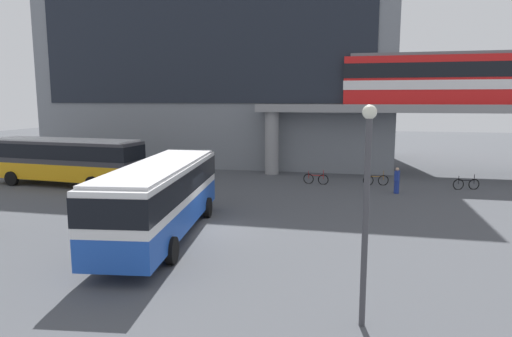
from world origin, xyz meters
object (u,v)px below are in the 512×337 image
object	(u,v)px
bus_secondary	(65,157)
bicycle_black	(466,184)
pedestrian_waiting_near_stop	(397,181)
station_building	(226,54)
bicycle_brown	(376,180)
bus_main	(162,192)
bicycle_red	(316,179)
train	(500,78)

from	to	relation	value
bus_secondary	bicycle_black	distance (m)	27.07
bus_secondary	pedestrian_waiting_near_stop	xyz separation A→B (m)	(22.06, 2.19, -1.21)
station_building	bicycle_black	world-z (taller)	station_building
bus_secondary	bicycle_brown	distance (m)	21.47
bus_main	bicycle_red	world-z (taller)	bus_main
bus_secondary	bicycle_black	bearing A→B (deg)	9.54
bicycle_red	bicycle_black	bearing A→B (deg)	1.08
bicycle_black	bus_secondary	bearing A→B (deg)	-170.46
station_building	train	size ratio (longest dim) A/B	1.39
bus_main	bicycle_black	size ratio (longest dim) A/B	6.47
bus_secondary	bicycle_black	xyz separation A→B (m)	(26.64, 4.48, -1.63)
station_building	bus_main	distance (m)	28.12
bicycle_brown	bus_secondary	bearing A→B (deg)	-167.26
bicycle_brown	station_building	bearing A→B (deg)	139.93
bicycle_brown	pedestrian_waiting_near_stop	distance (m)	2.82
train	bicycle_brown	bearing A→B (deg)	-148.62
bus_main	bus_secondary	distance (m)	15.03
station_building	bus_secondary	size ratio (longest dim) A/B	2.82
bus_main	bus_secondary	xyz separation A→B (m)	(-11.50, 9.67, 0.00)
bicycle_black	bicycle_brown	xyz separation A→B (m)	(-5.77, 0.24, 0.00)
pedestrian_waiting_near_stop	bus_secondary	bearing A→B (deg)	-174.33
bus_secondary	station_building	bearing A→B (deg)	68.45
train	bicycle_red	size ratio (longest dim) A/B	12.77
bicycle_red	bicycle_brown	distance (m)	4.12
train	bicycle_brown	size ratio (longest dim) A/B	13.01
bicycle_red	pedestrian_waiting_near_stop	distance (m)	5.69
bus_main	bicycle_red	size ratio (longest dim) A/B	6.32
train	bus_secondary	distance (m)	31.88
train	bus_secondary	bearing A→B (deg)	-161.20
train	bicycle_black	world-z (taller)	train
station_building	bicycle_red	size ratio (longest dim) A/B	17.71
station_building	bus_secondary	distance (m)	19.84
bicycle_red	train	bearing A→B (deg)	24.23
station_building	bicycle_black	size ratio (longest dim) A/B	18.14
train	bus_main	world-z (taller)	train
bicycle_brown	bicycle_red	bearing A→B (deg)	-174.04
station_building	pedestrian_waiting_near_stop	world-z (taller)	station_building
bus_main	bicycle_red	xyz separation A→B (m)	(5.28, 13.96, -1.63)
bus_main	bicycle_red	bearing A→B (deg)	69.29
bicycle_red	pedestrian_waiting_near_stop	world-z (taller)	pedestrian_waiting_near_stop
bus_main	pedestrian_waiting_near_stop	world-z (taller)	bus_main
pedestrian_waiting_near_stop	station_building	bearing A→B (deg)	136.74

